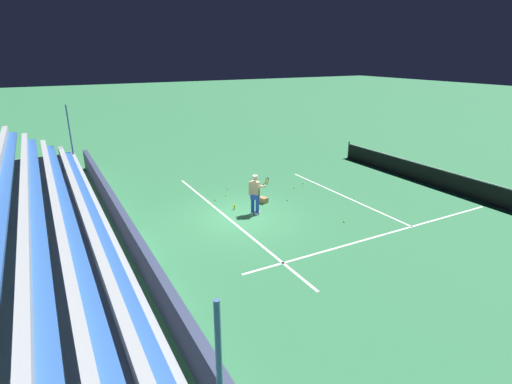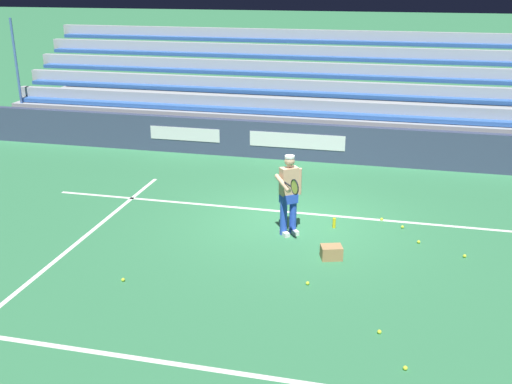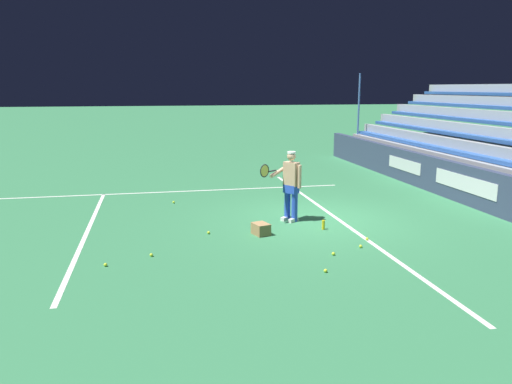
{
  "view_description": "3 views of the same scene",
  "coord_description": "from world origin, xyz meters",
  "views": [
    {
      "loc": [
        13.78,
        -6.79,
        6.49
      ],
      "look_at": [
        0.74,
        0.34,
        1.28
      ],
      "focal_mm": 28.0,
      "sensor_mm": 36.0,
      "label": 1
    },
    {
      "loc": [
        -2.0,
        12.11,
        5.16
      ],
      "look_at": [
        0.47,
        1.69,
        1.25
      ],
      "focal_mm": 42.0,
      "sensor_mm": 36.0,
      "label": 2
    },
    {
      "loc": [
        -11.47,
        3.94,
        3.22
      ],
      "look_at": [
        0.1,
        1.55,
        0.74
      ],
      "focal_mm": 35.0,
      "sensor_mm": 36.0,
      "label": 3
    }
  ],
  "objects": [
    {
      "name": "ball_box_cardboard",
      "position": [
        -1.01,
        1.67,
        0.13
      ],
      "size": [
        0.47,
        0.41,
        0.26
      ],
      "primitive_type": "cube",
      "rotation": [
        0.0,
        0.0,
        0.31
      ],
      "color": "#A87F51",
      "rests_on": "ground"
    },
    {
      "name": "tennis_ball_toward_net",
      "position": [
        -2.67,
        0.57,
        0.03
      ],
      "size": [
        0.07,
        0.07,
        0.07
      ],
      "primitive_type": "sphere",
      "color": "#CCE533",
      "rests_on": "ground"
    },
    {
      "name": "tennis_ball_stray_back",
      "position": [
        2.49,
        3.44,
        0.03
      ],
      "size": [
        0.07,
        0.07,
        0.07
      ],
      "primitive_type": "sphere",
      "color": "#CCE533",
      "rests_on": "ground"
    },
    {
      "name": "ground_plane",
      "position": [
        0.0,
        0.0,
        0.0
      ],
      "size": [
        160.0,
        160.0,
        0.0
      ],
      "primitive_type": "plane",
      "color": "#337A4C"
    },
    {
      "name": "tennis_ball_by_box",
      "position": [
        -2.41,
        4.89,
        0.03
      ],
      "size": [
        0.07,
        0.07,
        0.07
      ],
      "primitive_type": "sphere",
      "color": "#CCE533",
      "rests_on": "ground"
    },
    {
      "name": "court_service_line_white",
      "position": [
        0.0,
        5.5,
        0.0
      ],
      "size": [
        8.22,
        0.1,
        0.01
      ],
      "primitive_type": "cube",
      "color": "white",
      "rests_on": "ground"
    },
    {
      "name": "court_sideline_white",
      "position": [
        4.11,
        4.0,
        0.0
      ],
      "size": [
        0.1,
        12.0,
        0.01
      ],
      "primitive_type": "cube",
      "color": "white",
      "rests_on": "ground"
    },
    {
      "name": "tennis_ball_far_left",
      "position": [
        -2.03,
        4.07,
        0.03
      ],
      "size": [
        0.07,
        0.07,
        0.07
      ],
      "primitive_type": "sphere",
      "color": "#CCE533",
      "rests_on": "ground"
    },
    {
      "name": "bleacher_stand",
      "position": [
        0.0,
        -7.27,
        0.79
      ],
      "size": [
        21.03,
        4.0,
        3.85
      ],
      "color": "#9EA3A8",
      "rests_on": "ground"
    },
    {
      "name": "tennis_ball_midcourt",
      "position": [
        -3.52,
        1.03,
        0.03
      ],
      "size": [
        0.07,
        0.07,
        0.07
      ],
      "primitive_type": "sphere",
      "color": "#CCE533",
      "rests_on": "ground"
    },
    {
      "name": "back_wall_sponsor_board",
      "position": [
        0.01,
        -4.64,
        0.55
      ],
      "size": [
        22.13,
        0.25,
        1.1
      ],
      "color": "#384260",
      "rests_on": "ground"
    },
    {
      "name": "tennis_player",
      "position": [
        0.0,
        0.71,
        0.89
      ],
      "size": [
        0.63,
        1.05,
        1.71
      ],
      "color": "blue",
      "rests_on": "ground"
    },
    {
      "name": "tennis_net",
      "position": [
        0.0,
        10.6,
        0.49
      ],
      "size": [
        11.09,
        0.09,
        1.07
      ],
      "color": "#33383D",
      "rests_on": "ground"
    },
    {
      "name": "tennis_ball_on_baseline",
      "position": [
        -2.34,
        -0.14,
        0.03
      ],
      "size": [
        0.07,
        0.07,
        0.07
      ],
      "primitive_type": "sphere",
      "color": "#CCE533",
      "rests_on": "ground"
    },
    {
      "name": "tennis_ball_near_player",
      "position": [
        -1.89,
        -0.48,
        0.03
      ],
      "size": [
        0.07,
        0.07,
        0.07
      ],
      "primitive_type": "sphere",
      "color": "#CCE533",
      "rests_on": "ground"
    },
    {
      "name": "tennis_ball_far_right",
      "position": [
        -0.73,
        2.81,
        0.03
      ],
      "size": [
        0.07,
        0.07,
        0.07
      ],
      "primitive_type": "sphere",
      "color": "#CCE533",
      "rests_on": "ground"
    },
    {
      "name": "court_baseline_white",
      "position": [
        0.0,
        -0.5,
        0.0
      ],
      "size": [
        12.0,
        0.1,
        0.01
      ],
      "primitive_type": "cube",
      "color": "white",
      "rests_on": "ground"
    },
    {
      "name": "water_bottle",
      "position": [
        -0.9,
        0.16,
        0.11
      ],
      "size": [
        0.07,
        0.07,
        0.22
      ],
      "primitive_type": "cylinder",
      "color": "yellow",
      "rests_on": "ground"
    }
  ]
}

